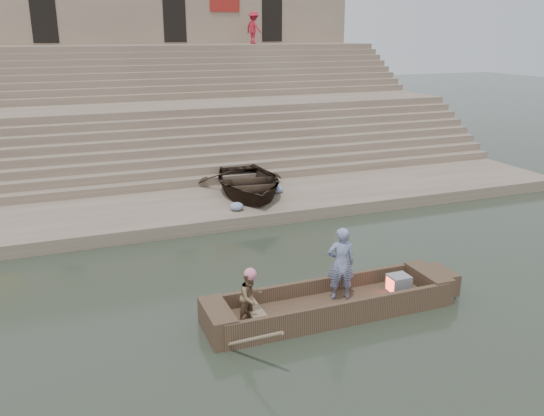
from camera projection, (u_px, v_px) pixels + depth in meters
ground at (196, 343)px, 11.21m from camera, size 120.00×120.00×0.00m
lower_landing at (135, 216)px, 18.26m from camera, size 32.00×4.00×0.40m
mid_landing at (108, 140)px, 24.57m from camera, size 32.00×3.00×2.80m
upper_landing at (92, 95)px, 30.43m from camera, size 32.00×3.00×5.20m
ghat_steps at (103, 125)px, 25.95m from camera, size 32.00×11.00×5.20m
building_wall at (82, 37)px, 33.08m from camera, size 32.00×5.07×11.20m
main_rowboat at (330, 309)px, 12.34m from camera, size 5.00×1.30×0.22m
rowboat_trim at (339, 299)px, 12.35m from camera, size 6.04×2.63×1.80m
standing_man at (341, 264)px, 12.34m from camera, size 0.69×0.55×1.67m
rowing_man at (251, 297)px, 11.38m from camera, size 0.66×0.59×1.13m
television at (398, 284)px, 12.85m from camera, size 0.46×0.42×0.40m
beached_rowboat at (248, 182)px, 19.80m from camera, size 3.77×4.88×0.93m
pedestrian at (254, 28)px, 32.71m from camera, size 1.03×1.32×1.80m
cloth_bundles at (58, 221)px, 16.73m from camera, size 15.17×1.89×0.26m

